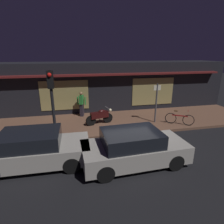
# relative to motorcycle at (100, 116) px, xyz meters

# --- Properties ---
(ground_plane) EXTENTS (60.00, 60.00, 0.00)m
(ground_plane) POSITION_rel_motorcycle_xyz_m (1.14, -2.69, -0.65)
(ground_plane) COLOR black
(sidewalk_slab) EXTENTS (18.00, 4.00, 0.15)m
(sidewalk_slab) POSITION_rel_motorcycle_xyz_m (1.14, 0.31, -0.57)
(sidewalk_slab) COLOR brown
(sidewalk_slab) RESTS_ON ground_plane
(storefront_building) EXTENTS (18.00, 3.30, 3.60)m
(storefront_building) POSITION_rel_motorcycle_xyz_m (1.14, 3.70, 1.16)
(storefront_building) COLOR black
(storefront_building) RESTS_ON ground_plane
(motorcycle) EXTENTS (1.68, 0.68, 0.97)m
(motorcycle) POSITION_rel_motorcycle_xyz_m (0.00, 0.00, 0.00)
(motorcycle) COLOR black
(motorcycle) RESTS_ON sidewalk_slab
(bicycle_parked) EXTENTS (1.42, 0.93, 0.91)m
(bicycle_parked) POSITION_rel_motorcycle_xyz_m (4.62, -1.07, -0.14)
(bicycle_parked) COLOR black
(bicycle_parked) RESTS_ON sidewalk_slab
(person_photographer) EXTENTS (0.60, 0.43, 1.67)m
(person_photographer) POSITION_rel_motorcycle_xyz_m (-0.98, 1.70, 0.38)
(person_photographer) COLOR #28232D
(person_photographer) RESTS_ON sidewalk_slab
(sign_post) EXTENTS (0.44, 0.09, 2.40)m
(sign_post) POSITION_rel_motorcycle_xyz_m (3.36, -0.41, 0.86)
(sign_post) COLOR #47474C
(sign_post) RESTS_ON sidewalk_slab
(traffic_light_pole) EXTENTS (0.24, 0.33, 3.60)m
(traffic_light_pole) POSITION_rel_motorcycle_xyz_m (-2.33, -2.71, 1.83)
(traffic_light_pole) COLOR black
(traffic_light_pole) RESTS_ON ground_plane
(parked_car_near) EXTENTS (4.13, 1.85, 1.42)m
(parked_car_near) POSITION_rel_motorcycle_xyz_m (-3.08, -3.51, 0.06)
(parked_car_near) COLOR black
(parked_car_near) RESTS_ON ground_plane
(parked_car_far) EXTENTS (4.17, 1.94, 1.42)m
(parked_car_far) POSITION_rel_motorcycle_xyz_m (0.70, -4.22, 0.06)
(parked_car_far) COLOR black
(parked_car_far) RESTS_ON ground_plane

